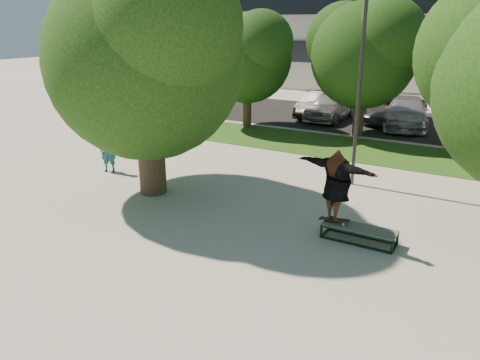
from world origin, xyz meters
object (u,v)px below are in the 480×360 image
Objects in this scene: bystander at (108,150)px; lamppost at (359,90)px; car_dark at (317,104)px; car_silver_b at (406,112)px; tree_left at (145,49)px; car_silver_a at (331,106)px; car_grey at (394,109)px; grind_box at (359,234)px.

lamppost is at bearing -0.71° from bystander.
car_dark is 4.98m from car_silver_b.
tree_left is 14.90m from car_dark.
car_silver_b is (4.98, -0.24, 0.03)m from car_dark.
car_silver_a is (0.79, 13.98, -3.65)m from tree_left.
lamppost is 1.41× the size of car_dark.
car_silver_b is (4.79, 14.19, -3.68)m from tree_left.
bystander is 15.38m from car_silver_b.
car_silver_a is at bearing 53.03° from bystander.
car_grey is at bearing 19.95° from car_silver_a.
bystander is (-2.71, 0.77, -3.62)m from tree_left.
lamppost is 11.29m from car_silver_a.
car_silver_b is at bearing 97.90° from grind_box.
car_grey is at bearing 75.36° from tree_left.
car_grey is (6.66, 14.36, -0.10)m from bystander.
grind_box is 0.42× the size of car_dark.
bystander is at bearing 164.21° from tree_left.
car_silver_a is 4.01m from car_silver_b.
lamppost is 11.56m from car_grey.
tree_left is at bearing 178.10° from grind_box.
car_grey is at bearing 42.98° from bystander.
car_grey is 0.98× the size of car_silver_b.
tree_left reaches higher than lamppost.
lamppost is 10.57m from car_silver_b.
car_silver_a is at bearing 86.76° from tree_left.
car_silver_a is at bearing 171.26° from car_silver_b.
bystander reaches higher than car_dark.
car_dark is (-5.48, 10.52, -2.44)m from lamppost.
grind_box is 15.43m from car_silver_a.
car_grey reaches higher than grind_box.
car_dark reaches higher than car_grey.
tree_left is 1.16× the size of lamppost.
grind_box is at bearing -28.09° from bystander.
bystander is 0.32× the size of car_grey.
bystander is 0.35× the size of car_silver_a.
car_silver_b is (0.84, -0.94, 0.04)m from car_grey.
grind_box is 15.62m from car_grey.
bystander is 0.31× the size of car_silver_b.
car_grey is (3.16, 1.15, -0.08)m from car_silver_a.
tree_left is at bearing -120.40° from car_silver_b.
lamppost is at bearing 36.42° from tree_left.
tree_left is at bearing -98.43° from car_grey.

